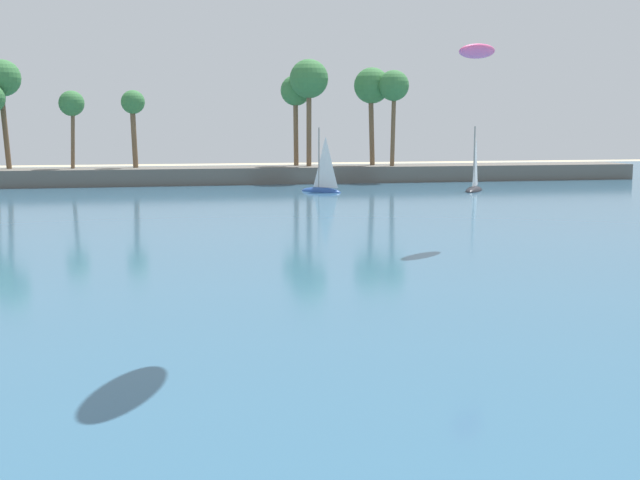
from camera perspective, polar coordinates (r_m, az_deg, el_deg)
sea at (r=69.71m, az=-8.44°, el=2.88°), size 220.00×115.66×0.06m
palm_headland at (r=87.25m, az=-11.31°, el=6.32°), size 101.15×6.24×13.28m
sailboat_near_shore at (r=78.29m, az=10.78°, el=3.84°), size 3.59×4.52×6.54m
sailboat_mid_bay at (r=75.78m, az=0.12°, el=3.83°), size 3.96×4.16×6.41m
kite_aloft_high_over_bay at (r=42.89m, az=11.00°, el=12.90°), size 3.35×3.05×0.95m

